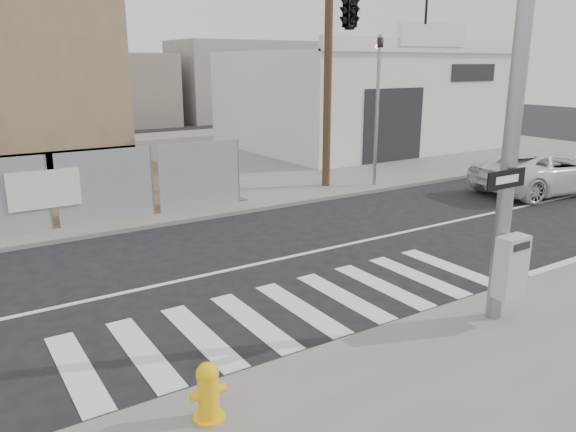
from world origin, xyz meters
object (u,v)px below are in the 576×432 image
signal_pole (396,42)px  suv (548,171)px  auto_shop (357,99)px  traffic_cone_d (31,218)px  fire_hydrant (208,392)px

signal_pole → suv: 11.32m
auto_shop → traffic_cone_d: size_ratio=17.28×
auto_shop → signal_pole: bearing=-127.5°
suv → traffic_cone_d: suv is taller
fire_hydrant → traffic_cone_d: fire_hydrant is taller
auto_shop → fire_hydrant: 24.59m
fire_hydrant → suv: size_ratio=0.14×
signal_pole → fire_hydrant: signal_pole is taller
fire_hydrant → suv: (15.59, 5.63, 0.26)m
signal_pole → suv: size_ratio=1.27×
signal_pole → suv: bearing=15.9°
suv → traffic_cone_d: size_ratio=7.91×
traffic_cone_d → suv: bearing=-15.1°
signal_pole → fire_hydrant: (-5.41, -2.73, -4.28)m
fire_hydrant → traffic_cone_d: 9.97m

